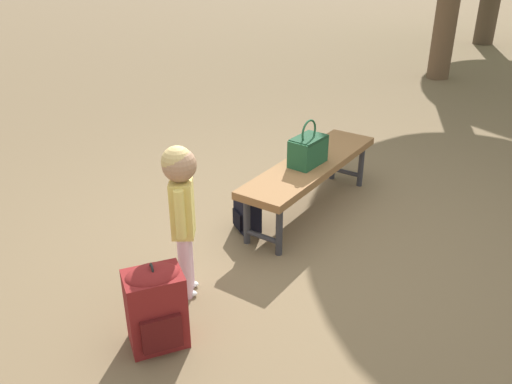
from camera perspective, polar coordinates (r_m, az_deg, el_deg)
The scene contains 6 objects.
ground_plane at distance 3.96m, azimuth 2.92°, elevation -5.71°, with size 40.00×40.00×0.00m, color brown.
park_bench at distance 4.27m, azimuth 5.96°, elevation 2.58°, with size 1.61×0.43×0.45m.
handbag at distance 4.15m, azimuth 5.65°, elevation 4.62°, with size 0.33×0.19×0.37m.
child_standing at distance 3.16m, azimuth -8.08°, elevation -0.76°, with size 0.23×0.20×1.01m.
backpack_large at distance 3.01m, azimuth -10.81°, elevation -11.87°, with size 0.39×0.36×0.53m.
backpack_small at distance 4.07m, azimuth -0.94°, elevation -1.92°, with size 0.23×0.25×0.35m.
Camera 1 is at (2.86, 1.78, 2.10)m, focal length 37.00 mm.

